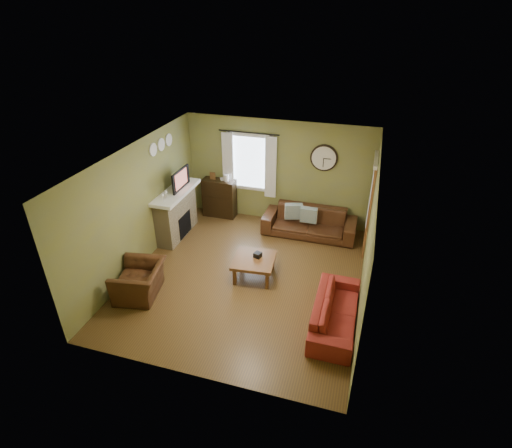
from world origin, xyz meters
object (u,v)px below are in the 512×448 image
(coffee_table, at_px, (254,268))
(bookshelf, at_px, (220,198))
(armchair, at_px, (140,281))
(sofa_brown, at_px, (309,222))
(sofa_red, at_px, (335,311))

(coffee_table, bearing_deg, bookshelf, 125.22)
(bookshelf, bearing_deg, armchair, -94.84)
(sofa_brown, height_order, coffee_table, sofa_brown)
(sofa_red, height_order, armchair, armchair)
(sofa_brown, distance_m, coffee_table, 2.19)
(sofa_brown, relative_size, armchair, 2.29)
(bookshelf, xyz_separation_m, armchair, (-0.30, -3.49, -0.19))
(sofa_brown, distance_m, sofa_red, 3.10)
(bookshelf, height_order, sofa_brown, bookshelf)
(armchair, distance_m, coffee_table, 2.26)
(sofa_brown, distance_m, armchair, 4.20)
(armchair, bearing_deg, sofa_red, 83.47)
(bookshelf, height_order, armchair, bookshelf)
(bookshelf, height_order, sofa_red, bookshelf)
(sofa_red, bearing_deg, sofa_brown, 18.39)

